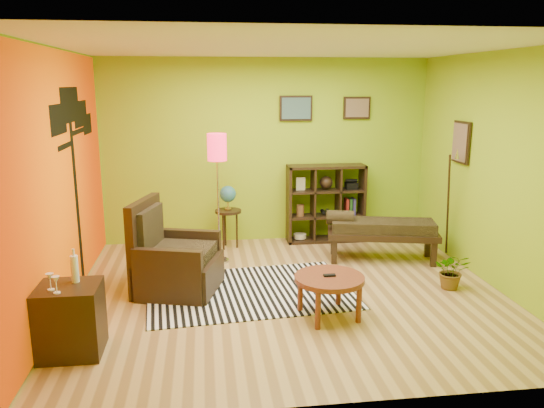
{
  "coord_description": "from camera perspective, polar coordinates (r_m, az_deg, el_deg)",
  "views": [
    {
      "loc": [
        -0.96,
        -5.81,
        2.42
      ],
      "look_at": [
        -0.18,
        0.15,
        1.05
      ],
      "focal_mm": 35.0,
      "sensor_mm": 36.0,
      "label": 1
    }
  ],
  "objects": [
    {
      "name": "globe_table",
      "position": [
        7.86,
        -4.76,
        0.31
      ],
      "size": [
        0.39,
        0.39,
        0.95
      ],
      "color": "black",
      "rests_on": "ground"
    },
    {
      "name": "floor_lamp",
      "position": [
        7.11,
        -5.91,
        4.84
      ],
      "size": [
        0.27,
        0.27,
        1.78
      ],
      "color": "silver",
      "rests_on": "ground"
    },
    {
      "name": "coffee_table",
      "position": [
        5.64,
        6.18,
        -8.32
      ],
      "size": [
        0.74,
        0.74,
        0.47
      ],
      "color": "brown",
      "rests_on": "ground"
    },
    {
      "name": "room_shell",
      "position": [
        5.92,
        1.05,
        6.83
      ],
      "size": [
        5.04,
        4.54,
        2.82
      ],
      "color": "#8FBB19",
      "rests_on": "ground"
    },
    {
      "name": "ground",
      "position": [
        6.36,
        1.84,
        -9.51
      ],
      "size": [
        5.0,
        5.0,
        0.0
      ],
      "primitive_type": "plane",
      "color": "tan",
      "rests_on": "ground"
    },
    {
      "name": "bench",
      "position": [
        7.5,
        11.49,
        -2.66
      ],
      "size": [
        1.59,
        0.85,
        0.7
      ],
      "color": "black",
      "rests_on": "ground"
    },
    {
      "name": "cube_shelf",
      "position": [
        8.26,
        5.89,
        0.06
      ],
      "size": [
        1.2,
        0.35,
        1.2
      ],
      "color": "black",
      "rests_on": "ground"
    },
    {
      "name": "potted_plant",
      "position": [
        6.78,
        18.77,
        -7.19
      ],
      "size": [
        0.54,
        0.57,
        0.35
      ],
      "primitive_type": "imported",
      "rotation": [
        0.0,
        0.0,
        -0.36
      ],
      "color": "#26661E",
      "rests_on": "ground"
    },
    {
      "name": "armchair",
      "position": [
        6.43,
        -10.6,
        -6.32
      ],
      "size": [
        1.11,
        1.1,
        1.1
      ],
      "color": "black",
      "rests_on": "ground"
    },
    {
      "name": "zebra_rug",
      "position": [
        6.4,
        -2.42,
        -9.33
      ],
      "size": [
        2.53,
        1.82,
        0.01
      ],
      "primitive_type": "cube",
      "rotation": [
        0.0,
        0.0,
        0.09
      ],
      "color": "white",
      "rests_on": "ground"
    },
    {
      "name": "side_cabinet",
      "position": [
        5.25,
        -20.85,
        -11.51
      ],
      "size": [
        0.55,
        0.5,
        0.97
      ],
      "color": "black",
      "rests_on": "ground"
    }
  ]
}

